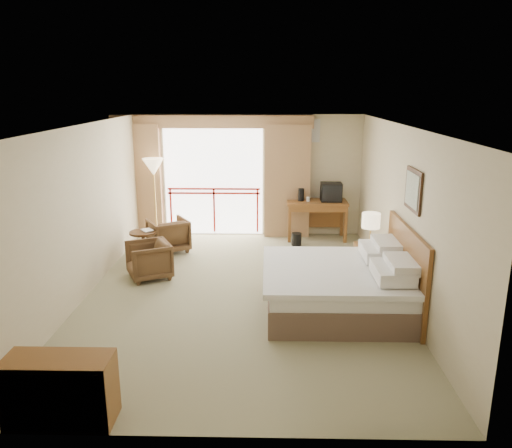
{
  "coord_description": "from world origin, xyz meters",
  "views": [
    {
      "loc": [
        0.4,
        -7.58,
        3.24
      ],
      "look_at": [
        0.22,
        0.4,
        1.07
      ],
      "focal_mm": 35.0,
      "sensor_mm": 36.0,
      "label": 1
    }
  ],
  "objects_px": {
    "armchair_far": "(169,251)",
    "side_table": "(143,241)",
    "wastebasket": "(297,239)",
    "floor_lamp": "(154,170)",
    "dresser": "(60,390)",
    "bed": "(339,286)",
    "table_lamp": "(371,221)",
    "tv": "(331,192)",
    "nightstand": "(369,264)",
    "armchair_near": "(150,278)",
    "desk": "(316,209)"
  },
  "relations": [
    {
      "from": "armchair_far",
      "to": "side_table",
      "type": "height_order",
      "value": "side_table"
    },
    {
      "from": "wastebasket",
      "to": "armchair_far",
      "type": "distance_m",
      "value": 2.69
    },
    {
      "from": "floor_lamp",
      "to": "dresser",
      "type": "distance_m",
      "value": 6.43
    },
    {
      "from": "dresser",
      "to": "bed",
      "type": "bearing_deg",
      "value": 43.65
    },
    {
      "from": "table_lamp",
      "to": "wastebasket",
      "type": "bearing_deg",
      "value": 119.12
    },
    {
      "from": "side_table",
      "to": "tv",
      "type": "bearing_deg",
      "value": 21.29
    },
    {
      "from": "nightstand",
      "to": "side_table",
      "type": "height_order",
      "value": "nightstand"
    },
    {
      "from": "bed",
      "to": "tv",
      "type": "height_order",
      "value": "tv"
    },
    {
      "from": "nightstand",
      "to": "tv",
      "type": "distance_m",
      "value": 2.68
    },
    {
      "from": "nightstand",
      "to": "armchair_near",
      "type": "relative_size",
      "value": 0.91
    },
    {
      "from": "side_table",
      "to": "armchair_near",
      "type": "bearing_deg",
      "value": -71.24
    },
    {
      "from": "bed",
      "to": "desk",
      "type": "bearing_deg",
      "value": 89.95
    },
    {
      "from": "armchair_far",
      "to": "side_table",
      "type": "relative_size",
      "value": 1.33
    },
    {
      "from": "bed",
      "to": "armchair_near",
      "type": "distance_m",
      "value": 3.42
    },
    {
      "from": "desk",
      "to": "floor_lamp",
      "type": "distance_m",
      "value": 3.65
    },
    {
      "from": "table_lamp",
      "to": "floor_lamp",
      "type": "bearing_deg",
      "value": 150.03
    },
    {
      "from": "armchair_far",
      "to": "side_table",
      "type": "distance_m",
      "value": 0.77
    },
    {
      "from": "table_lamp",
      "to": "side_table",
      "type": "bearing_deg",
      "value": 166.14
    },
    {
      "from": "wastebasket",
      "to": "armchair_near",
      "type": "xyz_separation_m",
      "value": [
        -2.71,
        -1.95,
        -0.13
      ]
    },
    {
      "from": "bed",
      "to": "armchair_far",
      "type": "xyz_separation_m",
      "value": [
        -3.11,
        2.76,
        -0.38
      ]
    },
    {
      "from": "table_lamp",
      "to": "armchair_near",
      "type": "distance_m",
      "value": 3.98
    },
    {
      "from": "bed",
      "to": "floor_lamp",
      "type": "distance_m",
      "value": 5.19
    },
    {
      "from": "armchair_near",
      "to": "floor_lamp",
      "type": "distance_m",
      "value": 2.84
    },
    {
      "from": "wastebasket",
      "to": "armchair_near",
      "type": "distance_m",
      "value": 3.34
    },
    {
      "from": "side_table",
      "to": "armchair_far",
      "type": "bearing_deg",
      "value": 54.88
    },
    {
      "from": "armchair_near",
      "to": "side_table",
      "type": "relative_size",
      "value": 1.27
    },
    {
      "from": "tv",
      "to": "armchair_far",
      "type": "relative_size",
      "value": 0.6
    },
    {
      "from": "table_lamp",
      "to": "armchair_near",
      "type": "bearing_deg",
      "value": 179.02
    },
    {
      "from": "tv",
      "to": "dresser",
      "type": "bearing_deg",
      "value": -112.87
    },
    {
      "from": "bed",
      "to": "side_table",
      "type": "xyz_separation_m",
      "value": [
        -3.49,
        2.22,
        0.01
      ]
    },
    {
      "from": "desk",
      "to": "dresser",
      "type": "relative_size",
      "value": 1.25
    },
    {
      "from": "armchair_near",
      "to": "bed",
      "type": "bearing_deg",
      "value": 42.59
    },
    {
      "from": "dresser",
      "to": "armchair_near",
      "type": "bearing_deg",
      "value": 93.4
    },
    {
      "from": "desk",
      "to": "tv",
      "type": "relative_size",
      "value": 2.93
    },
    {
      "from": "nightstand",
      "to": "armchair_far",
      "type": "bearing_deg",
      "value": 155.24
    },
    {
      "from": "bed",
      "to": "dresser",
      "type": "height_order",
      "value": "bed"
    },
    {
      "from": "desk",
      "to": "dresser",
      "type": "height_order",
      "value": "desk"
    },
    {
      "from": "tv",
      "to": "nightstand",
      "type": "bearing_deg",
      "value": -76.48
    },
    {
      "from": "tv",
      "to": "side_table",
      "type": "xyz_separation_m",
      "value": [
        -3.79,
        -1.48,
        -0.67
      ]
    },
    {
      "from": "armchair_far",
      "to": "dresser",
      "type": "bearing_deg",
      "value": 59.9
    },
    {
      "from": "nightstand",
      "to": "armchair_near",
      "type": "bearing_deg",
      "value": 176.71
    },
    {
      "from": "bed",
      "to": "dresser",
      "type": "relative_size",
      "value": 2.01
    },
    {
      "from": "tv",
      "to": "armchair_far",
      "type": "height_order",
      "value": "tv"
    },
    {
      "from": "armchair_near",
      "to": "side_table",
      "type": "height_order",
      "value": "side_table"
    },
    {
      "from": "desk",
      "to": "side_table",
      "type": "xyz_separation_m",
      "value": [
        -3.49,
        -1.54,
        -0.28
      ]
    },
    {
      "from": "tv",
      "to": "side_table",
      "type": "height_order",
      "value": "tv"
    },
    {
      "from": "nightstand",
      "to": "floor_lamp",
      "type": "relative_size",
      "value": 0.36
    },
    {
      "from": "armchair_far",
      "to": "side_table",
      "type": "bearing_deg",
      "value": 25.06
    },
    {
      "from": "desk",
      "to": "wastebasket",
      "type": "height_order",
      "value": "desk"
    },
    {
      "from": "armchair_far",
      "to": "floor_lamp",
      "type": "xyz_separation_m",
      "value": [
        -0.43,
        0.86,
        1.54
      ]
    }
  ]
}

